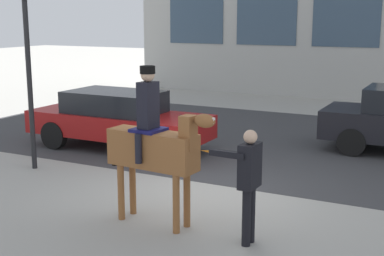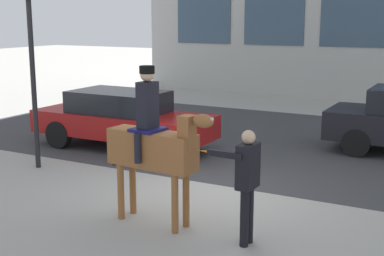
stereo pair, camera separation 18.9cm
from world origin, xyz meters
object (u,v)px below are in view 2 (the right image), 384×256
pedestrian_bystander (246,178)px  mounted_horse_lead (154,145)px  traffic_light (30,35)px  street_car_near_lane (122,118)px

pedestrian_bystander → mounted_horse_lead: bearing=-0.3°
pedestrian_bystander → traffic_light: size_ratio=0.39×
mounted_horse_lead → pedestrian_bystander: (1.62, -0.08, -0.29)m
street_car_near_lane → traffic_light: size_ratio=1.07×
pedestrian_bystander → street_car_near_lane: pedestrian_bystander is taller
street_car_near_lane → traffic_light: (-0.61, -2.38, 2.13)m
mounted_horse_lead → pedestrian_bystander: 1.65m
street_car_near_lane → traffic_light: bearing=-104.4°
mounted_horse_lead → traffic_light: size_ratio=0.58×
street_car_near_lane → traffic_light: traffic_light is taller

